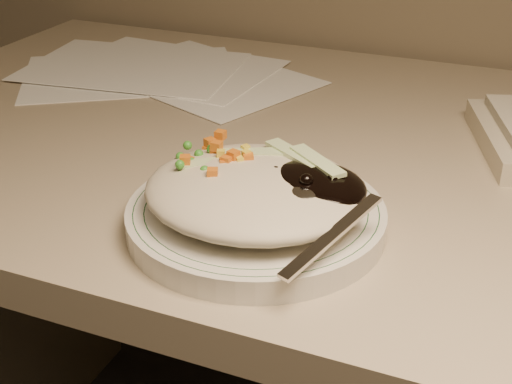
% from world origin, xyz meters
% --- Properties ---
extents(desk, '(1.40, 0.70, 0.74)m').
position_xyz_m(desk, '(0.00, 1.38, 0.54)').
color(desk, gray).
rests_on(desk, ground).
extents(plate, '(0.23, 0.23, 0.02)m').
position_xyz_m(plate, '(-0.10, 1.17, 0.75)').
color(plate, silver).
rests_on(plate, desk).
extents(plate_rim, '(0.22, 0.22, 0.00)m').
position_xyz_m(plate_rim, '(-0.10, 1.17, 0.76)').
color(plate_rim, '#144723').
rests_on(plate_rim, plate).
extents(meal, '(0.21, 0.19, 0.05)m').
position_xyz_m(meal, '(-0.10, 1.17, 0.78)').
color(meal, '#BEB59A').
rests_on(meal, plate).
extents(papers, '(0.46, 0.35, 0.00)m').
position_xyz_m(papers, '(-0.40, 1.52, 0.74)').
color(papers, white).
rests_on(papers, desk).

